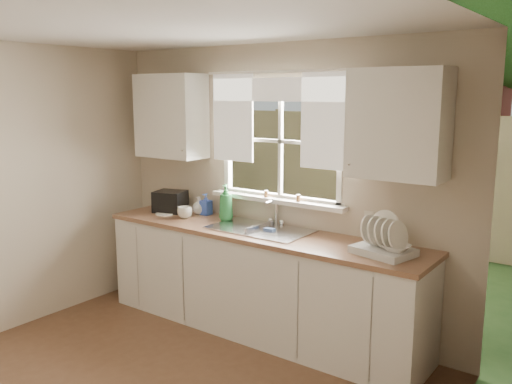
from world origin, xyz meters
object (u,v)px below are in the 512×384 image
Objects in this scene: cup at (185,212)px; black_appliance at (170,201)px; soap_bottle_a at (226,202)px; dish_rack at (384,243)px.

black_appliance is at bearing 171.00° from cup.
black_appliance is (-0.68, -0.04, -0.06)m from soap_bottle_a.
cup is 0.33m from black_appliance.
soap_bottle_a is at bearing 35.99° from cup.
cup is 0.49× the size of black_appliance.
soap_bottle_a reaches higher than black_appliance.
soap_bottle_a is 1.19× the size of black_appliance.
dish_rack is at bearing 12.65° from cup.
dish_rack is 2.29m from black_appliance.
cup is at bearing -171.54° from soap_bottle_a.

